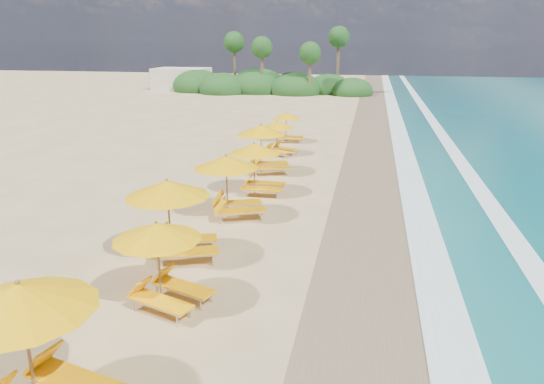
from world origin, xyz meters
The scene contains 13 objects.
ground centered at (0.00, 0.00, 0.00)m, with size 160.00×160.00×0.00m, color tan.
wet_sand centered at (4.00, 0.00, 0.01)m, with size 4.00×160.00×0.01m, color #86714F.
surf_foam centered at (6.70, 0.00, 0.03)m, with size 4.00×160.00×0.01m.
station_1 centered at (-2.15, -10.60, 1.51)m, with size 3.31×3.20×2.69m.
station_2 centered at (-1.51, -6.45, 1.28)m, with size 2.93×2.87×2.29m.
station_3 centered at (-2.29, -3.67, 1.47)m, with size 3.36×3.30×2.62m.
station_4 centered at (-1.63, 0.35, 1.40)m, with size 3.24×3.20×2.50m.
station_5 centered at (-1.30, 3.48, 1.30)m, with size 2.52×2.32×2.33m.
station_6 centered at (-1.76, 7.06, 1.43)m, with size 3.22×3.13×2.56m.
station_7 centered at (-1.82, 11.29, 1.14)m, with size 2.70×2.70×2.04m.
station_8 centered at (-1.91, 15.21, 1.12)m, with size 2.16×1.99×1.99m.
treeline centered at (-9.94, 45.51, 1.00)m, with size 25.80×8.80×9.74m.
beach_building centered at (-22.00, 48.00, 1.40)m, with size 7.00×5.00×2.80m, color beige.
Camera 1 is at (3.43, -17.23, 6.63)m, focal length 32.94 mm.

